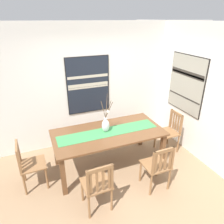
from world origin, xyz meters
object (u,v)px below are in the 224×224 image
(dining_table, at_px, (108,136))
(chair_3, at_px, (157,166))
(chair_0, at_px, (29,164))
(chair_2, at_px, (97,185))
(chair_1, at_px, (170,131))
(painting_on_back_wall, at_px, (88,85))
(centerpiece_vase, at_px, (106,125))
(painting_on_side_wall, at_px, (186,84))

(dining_table, bearing_deg, chair_3, -58.15)
(chair_0, distance_m, chair_2, 1.29)
(chair_1, bearing_deg, dining_table, -179.36)
(dining_table, relative_size, chair_1, 2.32)
(chair_0, height_order, painting_on_back_wall, painting_on_back_wall)
(dining_table, distance_m, painting_on_back_wall, 1.31)
(chair_1, relative_size, chair_3, 1.02)
(centerpiece_vase, bearing_deg, painting_on_side_wall, 3.50)
(painting_on_back_wall, bearing_deg, centerpiece_vase, -89.61)
(centerpiece_vase, distance_m, chair_3, 1.17)
(chair_1, height_order, painting_on_side_wall, painting_on_side_wall)
(painting_on_side_wall, bearing_deg, chair_2, -155.82)
(chair_1, distance_m, chair_3, 1.28)
(dining_table, relative_size, chair_2, 2.34)
(chair_3, distance_m, painting_on_side_wall, 1.93)
(painting_on_back_wall, height_order, painting_on_side_wall, painting_on_side_wall)
(dining_table, height_order, chair_2, chair_2)
(dining_table, distance_m, centerpiece_vase, 0.25)
(chair_2, height_order, chair_3, chair_2)
(dining_table, height_order, painting_on_back_wall, painting_on_back_wall)
(chair_1, xyz_separation_m, chair_3, (-0.91, -0.90, -0.01))
(dining_table, distance_m, chair_3, 1.06)
(centerpiece_vase, bearing_deg, chair_1, -0.58)
(centerpiece_vase, height_order, chair_0, centerpiece_vase)
(chair_0, bearing_deg, painting_on_side_wall, 2.92)
(chair_1, bearing_deg, chair_3, -135.54)
(chair_3, bearing_deg, painting_on_side_wall, 38.48)
(dining_table, xyz_separation_m, painting_on_back_wall, (-0.05, 1.10, 0.71))
(dining_table, distance_m, chair_0, 1.48)
(chair_2, bearing_deg, chair_1, 25.12)
(chair_1, xyz_separation_m, chair_2, (-2.00, -0.94, -0.01))
(chair_1, height_order, chair_2, chair_1)
(centerpiece_vase, bearing_deg, chair_0, -177.85)
(chair_2, height_order, painting_on_side_wall, painting_on_side_wall)
(chair_3, bearing_deg, dining_table, 121.85)
(centerpiece_vase, relative_size, painting_on_back_wall, 0.58)
(chair_3, xyz_separation_m, painting_on_side_wall, (1.29, 1.03, 0.99))
(chair_0, distance_m, painting_on_back_wall, 2.02)
(dining_table, height_order, chair_1, chair_1)
(chair_2, bearing_deg, chair_0, 135.89)
(centerpiece_vase, distance_m, painting_on_side_wall, 1.96)
(centerpiece_vase, height_order, painting_on_back_wall, painting_on_back_wall)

